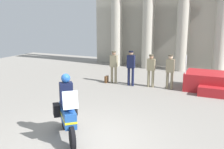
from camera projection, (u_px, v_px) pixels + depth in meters
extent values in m
plane|color=gray|center=(84.00, 140.00, 7.53)|extent=(28.62, 28.62, 0.00)
cube|color=#A49F91|center=(169.00, 8.00, 17.79)|extent=(11.03, 0.30, 8.08)
cylinder|color=#B2AD9E|center=(117.00, 18.00, 18.46)|extent=(0.80, 0.80, 6.76)
cylinder|color=#B2AD9E|center=(148.00, 18.00, 17.52)|extent=(0.80, 0.80, 6.76)
cylinder|color=#B2AD9E|center=(183.00, 18.00, 16.58)|extent=(0.80, 0.80, 6.76)
cylinder|color=#B2AD9E|center=(223.00, 18.00, 15.64)|extent=(0.80, 0.80, 6.76)
cube|color=#B21E23|center=(221.00, 82.00, 12.42)|extent=(3.25, 1.71, 0.85)
cube|color=#B21E23|center=(219.00, 93.00, 11.49)|extent=(1.79, 0.50, 0.42)
cylinder|color=silver|center=(186.00, 64.00, 12.18)|extent=(0.05, 0.05, 0.90)
cylinder|color=gray|center=(112.00, 75.00, 14.05)|extent=(0.13, 0.13, 0.86)
cylinder|color=gray|center=(116.00, 75.00, 13.96)|extent=(0.13, 0.13, 0.86)
cube|color=gray|center=(114.00, 61.00, 13.84)|extent=(0.39, 0.23, 0.63)
sphere|color=#997056|center=(114.00, 53.00, 13.75)|extent=(0.21, 0.21, 0.21)
cylinder|color=brown|center=(114.00, 52.00, 13.74)|extent=(0.24, 0.24, 0.06)
cylinder|color=#141938|center=(129.00, 77.00, 13.46)|extent=(0.13, 0.13, 0.92)
cylinder|color=#141938|center=(133.00, 77.00, 13.37)|extent=(0.13, 0.13, 0.92)
cube|color=#141938|center=(131.00, 62.00, 13.25)|extent=(0.39, 0.23, 0.65)
sphere|color=tan|center=(131.00, 53.00, 13.15)|extent=(0.21, 0.21, 0.21)
cylinder|color=black|center=(131.00, 52.00, 13.14)|extent=(0.24, 0.24, 0.06)
cylinder|color=#847A5B|center=(149.00, 78.00, 13.21)|extent=(0.13, 0.13, 0.85)
cylinder|color=#847A5B|center=(153.00, 79.00, 13.12)|extent=(0.13, 0.13, 0.85)
cube|color=#847A5B|center=(151.00, 65.00, 13.02)|extent=(0.39, 0.23, 0.58)
sphere|color=tan|center=(151.00, 57.00, 12.93)|extent=(0.21, 0.21, 0.21)
cylinder|color=#4F4937|center=(151.00, 55.00, 12.91)|extent=(0.24, 0.24, 0.06)
cylinder|color=#7A7056|center=(167.00, 80.00, 12.82)|extent=(0.13, 0.13, 0.85)
cylinder|color=#7A7056|center=(172.00, 81.00, 12.73)|extent=(0.13, 0.13, 0.85)
cube|color=#7A7056|center=(170.00, 66.00, 12.62)|extent=(0.39, 0.23, 0.63)
sphere|color=beige|center=(171.00, 57.00, 12.52)|extent=(0.21, 0.21, 0.21)
cylinder|color=#494334|center=(171.00, 55.00, 12.51)|extent=(0.24, 0.24, 0.06)
cylinder|color=black|center=(72.00, 139.00, 6.93)|extent=(0.51, 0.54, 0.64)
cylinder|color=black|center=(65.00, 119.00, 8.28)|extent=(0.54, 0.56, 0.64)
cube|color=#1E4C99|center=(68.00, 115.00, 7.52)|extent=(1.08, 1.13, 0.44)
ellipsoid|color=#1E4C99|center=(68.00, 106.00, 7.31)|extent=(0.59, 0.60, 0.26)
cube|color=yellow|center=(68.00, 115.00, 7.52)|extent=(1.10, 1.15, 0.06)
cube|color=silver|center=(70.00, 100.00, 6.83)|extent=(0.40, 0.39, 0.47)
cube|color=black|center=(74.00, 108.00, 8.06)|extent=(0.38, 0.39, 0.36)
cube|color=black|center=(56.00, 110.00, 7.90)|extent=(0.38, 0.39, 0.36)
cube|color=black|center=(67.00, 104.00, 7.57)|extent=(0.52, 0.52, 0.14)
cube|color=black|center=(66.00, 92.00, 7.49)|extent=(0.44, 0.44, 0.56)
sphere|color=#1E4C99|center=(66.00, 78.00, 7.39)|extent=(0.26, 0.26, 0.26)
cube|color=brown|center=(106.00, 79.00, 14.10)|extent=(0.10, 0.32, 0.36)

